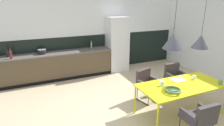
% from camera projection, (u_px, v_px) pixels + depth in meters
% --- Properties ---
extents(ground_plane, '(9.14, 9.14, 0.00)m').
position_uv_depth(ground_plane, '(137.00, 113.00, 4.25)').
color(ground_plane, tan).
extents(back_wall_splashback_dark, '(7.03, 0.12, 1.32)m').
position_uv_depth(back_wall_splashback_dark, '(93.00, 52.00, 6.84)').
color(back_wall_splashback_dark, black).
rests_on(back_wall_splashback_dark, ground).
extents(back_wall_panel_upper, '(7.03, 0.12, 1.32)m').
position_uv_depth(back_wall_panel_upper, '(92.00, 16.00, 6.43)').
color(back_wall_panel_upper, white).
rests_on(back_wall_panel_upper, back_wall_splashback_dark).
extents(kitchen_counter, '(3.83, 0.63, 0.89)m').
position_uv_depth(kitchen_counter, '(54.00, 66.00, 6.04)').
color(kitchen_counter, brown).
rests_on(kitchen_counter, ground).
extents(refrigerator_column, '(0.72, 0.60, 1.95)m').
position_uv_depth(refrigerator_column, '(117.00, 44.00, 6.74)').
color(refrigerator_column, silver).
rests_on(refrigerator_column, ground).
extents(dining_table, '(1.94, 0.90, 0.72)m').
position_uv_depth(dining_table, '(182.00, 86.00, 4.05)').
color(dining_table, yellow).
rests_on(dining_table, ground).
extents(armchair_by_stool, '(0.51, 0.49, 0.81)m').
position_uv_depth(armchair_by_stool, '(174.00, 75.00, 5.12)').
color(armchair_by_stool, '#3F3638').
rests_on(armchair_by_stool, ground).
extents(armchair_corner_seat, '(0.50, 0.49, 0.79)m').
position_uv_depth(armchair_corner_seat, '(201.00, 117.00, 3.27)').
color(armchair_corner_seat, '#3F3638').
rests_on(armchair_corner_seat, ground).
extents(armchair_head_of_table, '(0.58, 0.57, 0.80)m').
position_uv_depth(armchair_head_of_table, '(146.00, 81.00, 4.72)').
color(armchair_head_of_table, '#3F3638').
rests_on(armchair_head_of_table, ground).
extents(fruit_bowl, '(0.33, 0.33, 0.08)m').
position_uv_depth(fruit_bowl, '(173.00, 90.00, 3.66)').
color(fruit_bowl, '#4C704C').
rests_on(fruit_bowl, dining_table).
extents(open_book, '(0.31, 0.23, 0.02)m').
position_uv_depth(open_book, '(179.00, 80.00, 4.28)').
color(open_book, white).
rests_on(open_book, dining_table).
extents(mug_white_ceramic, '(0.12, 0.07, 0.10)m').
position_uv_depth(mug_white_ceramic, '(220.00, 82.00, 4.03)').
color(mug_white_ceramic, '#5B8456').
rests_on(mug_white_ceramic, dining_table).
extents(mug_short_terracotta, '(0.14, 0.09, 0.11)m').
position_uv_depth(mug_short_terracotta, '(162.00, 83.00, 3.97)').
color(mug_short_terracotta, white).
rests_on(mug_short_terracotta, dining_table).
extents(mug_wide_latte, '(0.12, 0.07, 0.10)m').
position_uv_depth(mug_wide_latte, '(194.00, 77.00, 4.30)').
color(mug_wide_latte, white).
rests_on(mug_wide_latte, dining_table).
extents(cooking_pot, '(0.25, 0.25, 0.17)m').
position_uv_depth(cooking_pot, '(42.00, 52.00, 5.79)').
color(cooking_pot, black).
rests_on(cooking_pot, kitchen_counter).
extents(bottle_oil_tall, '(0.07, 0.07, 0.28)m').
position_uv_depth(bottle_oil_tall, '(11.00, 55.00, 5.28)').
color(bottle_oil_tall, maroon).
rests_on(bottle_oil_tall, kitchen_counter).
extents(bottle_wine_green, '(0.08, 0.08, 0.28)m').
position_uv_depth(bottle_wine_green, '(7.00, 53.00, 5.44)').
color(bottle_wine_green, black).
rests_on(bottle_wine_green, kitchen_counter).
extents(bottle_spice_small, '(0.06, 0.06, 0.26)m').
position_uv_depth(bottle_spice_small, '(91.00, 45.00, 6.52)').
color(bottle_spice_small, tan).
rests_on(bottle_spice_small, kitchen_counter).
extents(pendant_lamp_over_table_near, '(0.39, 0.39, 1.02)m').
position_uv_depth(pendant_lamp_over_table_near, '(173.00, 41.00, 3.58)').
color(pendant_lamp_over_table_near, black).
extents(pendant_lamp_over_table_far, '(0.35, 0.35, 1.09)m').
position_uv_depth(pendant_lamp_over_table_far, '(201.00, 41.00, 3.92)').
color(pendant_lamp_over_table_far, black).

